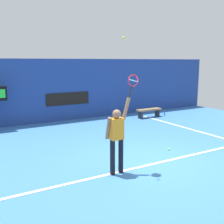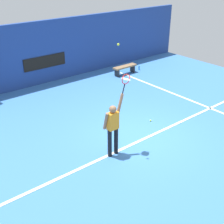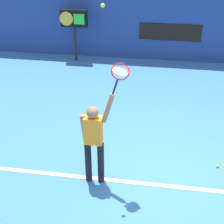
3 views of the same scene
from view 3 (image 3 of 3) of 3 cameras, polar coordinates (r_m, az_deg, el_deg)
name	(u,v)px [view 3 (image 3 of 3)]	position (r m, az deg, el deg)	size (l,w,h in m)	color
ground_plane	(165,179)	(6.93, 9.04, -11.29)	(18.00, 18.00, 0.00)	#3870B2
back_wall	(171,19)	(12.38, 10.14, 15.40)	(18.00, 0.20, 3.00)	navy
sponsor_banner_center	(170,32)	(12.38, 9.96, 13.36)	(2.20, 0.03, 0.60)	black
court_baseline	(164,186)	(6.77, 9.01, -12.42)	(10.00, 0.10, 0.01)	white
tennis_player	(94,139)	(6.21, -3.14, -4.58)	(0.65, 0.31, 1.98)	black
tennis_racket	(120,73)	(5.48, 1.32, 6.65)	(0.39, 0.27, 0.63)	black
tennis_ball	(103,5)	(5.21, -1.60, 17.83)	(0.07, 0.07, 0.07)	#CCE033
scoreboard_clock	(74,21)	(12.17, -6.57, 15.27)	(0.96, 0.20, 1.87)	black
spare_ball	(217,166)	(7.45, 17.67, -8.81)	(0.07, 0.07, 0.07)	#CCE033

